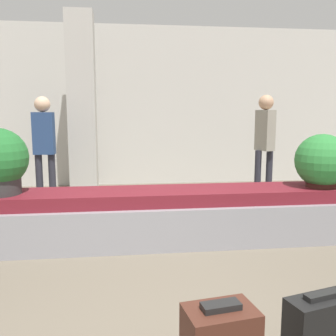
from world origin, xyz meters
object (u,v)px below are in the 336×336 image
(traveler_0, at_px, (265,137))
(traveler_2, at_px, (44,141))
(pillar, at_px, (82,106))
(potted_plant_1, at_px, (322,162))

(traveler_0, relative_size, traveler_2, 1.02)
(traveler_0, bearing_deg, pillar, 56.36)
(pillar, height_order, potted_plant_1, pillar)
(traveler_0, height_order, traveler_2, traveler_0)
(pillar, height_order, traveler_0, pillar)
(potted_plant_1, relative_size, traveler_0, 0.36)
(pillar, bearing_deg, potted_plant_1, -42.50)
(potted_plant_1, bearing_deg, traveler_0, 88.45)
(potted_plant_1, distance_m, traveler_0, 1.94)
(pillar, distance_m, traveler_2, 1.11)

